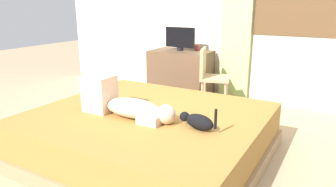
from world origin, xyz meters
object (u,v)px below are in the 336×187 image
at_px(bed, 149,134).
at_px(cat, 198,121).
at_px(person_lying, 124,103).
at_px(chair_by_desk, 210,75).
at_px(desk, 181,75).
at_px(cup, 197,48).
at_px(tv_monitor, 180,39).

height_order(bed, cat, cat).
distance_m(person_lying, chair_by_desk, 1.72).
height_order(cat, desk, desk).
relative_size(person_lying, cup, 10.65).
xyz_separation_m(bed, cat, (0.58, -0.14, 0.29)).
height_order(cat, tv_monitor, tv_monitor).
distance_m(desk, tv_monitor, 0.55).
xyz_separation_m(bed, chair_by_desk, (-0.02, 1.54, 0.29)).
xyz_separation_m(person_lying, cup, (-0.30, 2.21, 0.23)).
xyz_separation_m(person_lying, desk, (-0.50, 2.05, -0.19)).
bearing_deg(desk, chair_by_desk, -28.74).
relative_size(desk, chair_by_desk, 1.05).
height_order(bed, cup, cup).
bearing_deg(desk, cup, 38.00).
distance_m(desk, chair_by_desk, 0.73).
bearing_deg(chair_by_desk, person_lying, -94.32).
bearing_deg(cat, chair_by_desk, 109.46).
bearing_deg(desk, tv_monitor, -180.00).
bearing_deg(tv_monitor, chair_by_desk, -28.08).
relative_size(person_lying, desk, 1.04).
height_order(tv_monitor, cup, tv_monitor).
bearing_deg(person_lying, cup, 97.76).
relative_size(bed, cup, 24.26).
bearing_deg(tv_monitor, cat, -58.51).
bearing_deg(bed, cat, -13.47).
bearing_deg(tv_monitor, person_lying, -75.92).
xyz_separation_m(bed, person_lying, (-0.15, -0.17, 0.34)).
height_order(desk, cup, cup).
distance_m(tv_monitor, cup, 0.30).
xyz_separation_m(bed, cup, (-0.45, 2.03, 0.57)).
relative_size(desk, tv_monitor, 1.87).
distance_m(person_lying, desk, 2.12).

